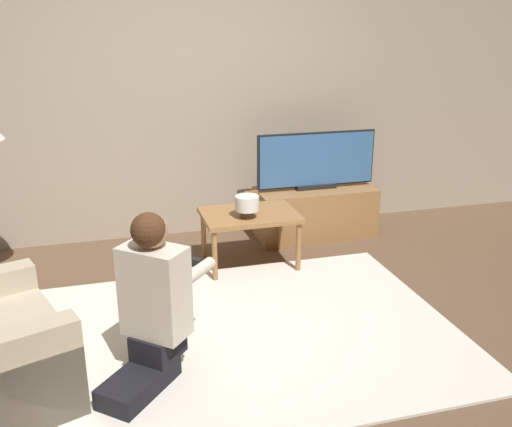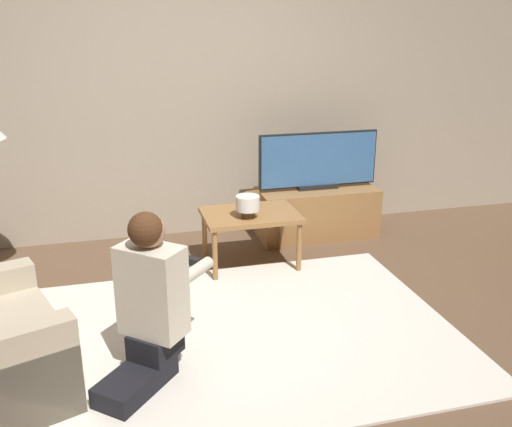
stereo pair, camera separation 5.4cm
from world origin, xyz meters
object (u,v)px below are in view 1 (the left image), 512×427
at_px(person_kneeling, 153,301).
at_px(coffee_table, 250,219).
at_px(tv, 317,160).
at_px(table_lamp, 247,205).

bearing_deg(person_kneeling, coffee_table, -81.89).
distance_m(tv, table_lamp, 1.00).
xyz_separation_m(tv, table_lamp, (-0.78, -0.60, -0.15)).
height_order(tv, coffee_table, tv).
distance_m(coffee_table, person_kneeling, 1.59).
relative_size(tv, person_kneeling, 1.15).
height_order(coffee_table, person_kneeling, person_kneeling).
height_order(tv, table_lamp, tv).
relative_size(tv, table_lamp, 5.96).
bearing_deg(person_kneeling, table_lamp, -82.57).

